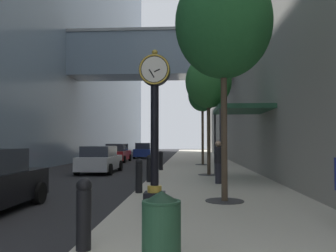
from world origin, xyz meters
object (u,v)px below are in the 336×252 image
Objects in this scene: bollard_nearest at (84,212)px; street_tree_mid_near at (208,82)px; pedestrian_by_clock at (218,161)px; street_tree_mid_far at (202,96)px; car_blue_mid at (144,151)px; bollard_fifth at (156,163)px; bollard_third at (139,175)px; car_red_near at (118,153)px; trash_bin at (161,230)px; car_silver_far at (100,160)px; street_clock at (155,119)px; street_tree_near at (223,24)px; bollard_sixth at (161,160)px; bollard_fourth at (149,168)px.

bollard_nearest is 13.39m from street_tree_mid_near.
pedestrian_by_clock is (2.85, 8.82, 0.33)m from bollard_nearest.
car_blue_mid is at bearing 115.14° from street_tree_mid_far.
bollard_third is at bearing -90.00° from bollard_fifth.
bollard_nearest is 0.18× the size of street_tree_mid_near.
car_red_near is at bearing 109.66° from bollard_fifth.
trash_bin is at bearing -84.34° from bollard_fifth.
car_silver_far is at bearing -83.94° from car_red_near.
bollard_fifth is at bearing -175.84° from street_tree_mid_near.
bollard_third is 1.00× the size of bollard_fifth.
bollard_third is 1.08× the size of trash_bin.
bollard_third is (0.00, 6.13, 0.00)m from bollard_nearest.
street_clock is 2.92m from bollard_third.
car_blue_mid is (-3.27, 32.92, 0.08)m from bollard_nearest.
bollard_third is at bearing -76.32° from car_red_near.
pedestrian_by_clock is (0.18, 4.18, -4.22)m from street_tree_near.
pedestrian_by_clock is 24.87m from car_blue_mid.
car_red_near is at bearing 114.50° from pedestrian_by_clock.
trash_bin is (1.29, -16.12, -0.05)m from bollard_sixth.
street_tree_near is 1.10× the size of street_tree_mid_near.
street_tree_mid_far is 1.38× the size of car_blue_mid.
bollard_nearest is 9.27m from pedestrian_by_clock.
street_tree_mid_far reaches higher than car_silver_far.
bollard_sixth is 0.25× the size of car_blue_mid.
street_tree_mid_near reaches higher than trash_bin.
street_clock is at bearing -113.15° from pedestrian_by_clock.
trash_bin is at bearing -82.63° from bollard_fourth.
street_tree_mid_near is 0.97× the size of street_tree_mid_far.
bollard_fourth is at bearing -90.00° from bollard_sixth.
street_clock reaches higher than bollard_nearest.
street_tree_mid_near is 3.55× the size of pedestrian_by_clock.
street_tree_near is 12.74m from car_silver_far.
bollard_fifth is at bearing 109.37° from street_tree_near.
street_tree_mid_far is (2.68, 14.13, 4.48)m from bollard_third.
bollard_sixth is at bearing -79.48° from car_blue_mid.
trash_bin is 0.24× the size of car_silver_far.
car_silver_far is (-3.56, 5.61, 0.03)m from bollard_fourth.
bollard_sixth is 7.19m from street_tree_mid_far.
car_silver_far is (-6.23, -5.46, -4.44)m from street_tree_mid_far.
bollard_sixth is at bearing 93.71° from street_clock.
bollard_fifth is 20.93m from car_blue_mid.
bollard_sixth is 3.60m from car_silver_far.
street_clock reaches higher than car_silver_far.
street_tree_near reaches higher than street_clock.
street_clock is at bearing -75.83° from car_red_near.
trash_bin is 0.23× the size of car_blue_mid.
street_tree_mid_near is 7.81m from street_tree_mid_far.
street_clock is 3.51m from street_tree_near.
street_tree_mid_near reaches higher than bollard_nearest.
bollard_fifth is 4.48m from pedestrian_by_clock.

